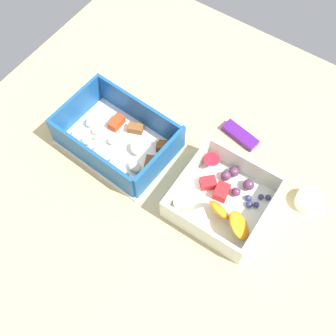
% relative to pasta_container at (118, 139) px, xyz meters
% --- Properties ---
extents(table_surface, '(0.80, 0.80, 0.02)m').
position_rel_pasta_container_xyz_m(table_surface, '(0.12, -0.00, -0.03)').
color(table_surface, tan).
rests_on(table_surface, ground).
extents(pasta_container, '(0.20, 0.14, 0.07)m').
position_rel_pasta_container_xyz_m(pasta_container, '(0.00, 0.00, 0.00)').
color(pasta_container, white).
rests_on(pasta_container, table_surface).
extents(fruit_bowl, '(0.15, 0.15, 0.05)m').
position_rel_pasta_container_xyz_m(fruit_bowl, '(0.21, 0.00, -0.00)').
color(fruit_bowl, silver).
rests_on(fruit_bowl, table_surface).
extents(candy_bar, '(0.07, 0.04, 0.01)m').
position_rel_pasta_container_xyz_m(candy_bar, '(0.17, 0.14, -0.02)').
color(candy_bar, '#51197A').
rests_on(candy_bar, table_surface).
extents(paper_cup_liner, '(0.04, 0.04, 0.02)m').
position_rel_pasta_container_xyz_m(paper_cup_liner, '(0.33, 0.09, -0.01)').
color(paper_cup_liner, white).
rests_on(paper_cup_liner, table_surface).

